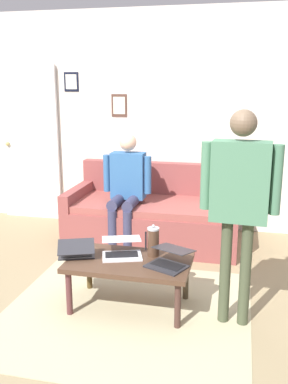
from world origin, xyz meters
name	(u,v)px	position (x,y,z in m)	size (l,w,h in m)	color
ground_plane	(121,304)	(0.00, 0.00, 0.00)	(7.68, 7.68, 0.00)	#907E5B
area_rug	(127,311)	(-0.09, 0.12, 0.00)	(1.99, 1.87, 0.01)	tan
back_wall	(167,121)	(0.00, -2.20, 1.35)	(7.04, 0.11, 2.70)	silver
interior_door	(30,144)	(1.86, -2.11, 1.02)	(0.82, 0.09, 2.05)	silver
couch	(154,216)	(0.03, -1.54, 0.30)	(1.94, 0.95, 0.88)	brown
coffee_table	(129,265)	(-0.09, 0.02, 0.37)	(1.00, 0.60, 0.42)	#4A3122
laptop_left	(122,250)	(0.00, -0.07, 0.46)	(0.41, 0.41, 0.13)	silver
laptop_center	(169,260)	(-0.42, 0.06, 0.46)	(0.40, 0.42, 0.14)	#28282D
laptop_right	(76,252)	(0.36, 0.04, 0.46)	(0.37, 0.35, 0.14)	#28282D
french_press	(153,242)	(-0.25, -0.12, 0.54)	(0.12, 0.10, 0.27)	#4C3323
person_standing	(240,192)	(-0.94, 0.08, 1.05)	(0.58, 0.21, 1.65)	#404832
person_seated	(126,184)	(0.30, -1.31, 0.73)	(0.55, 0.51, 1.28)	#343451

